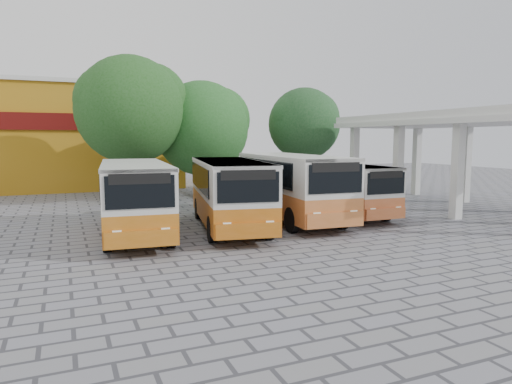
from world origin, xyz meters
name	(u,v)px	position (x,y,z in m)	size (l,w,h in m)	color
ground	(342,240)	(0.00, 0.00, 0.00)	(90.00, 90.00, 0.00)	slate
terminal_shelter	(465,122)	(10.50, 4.00, 4.91)	(6.80, 15.80, 5.40)	silver
shophouse_block	(49,136)	(-11.00, 25.99, 4.16)	(20.40, 10.40, 8.30)	#AC7310
bus_far_left	(135,193)	(-7.39, 4.14, 1.73)	(3.29, 8.49, 2.99)	#B96413
bus_centre_left	(229,189)	(-3.32, 3.96, 1.74)	(3.97, 8.71, 3.01)	#B95D10
bus_centre_right	(292,183)	(0.18, 4.73, 1.84)	(3.31, 8.99, 3.18)	#C2682E
bus_far_right	(341,186)	(3.25, 5.06, 1.54)	(2.43, 7.43, 2.66)	#CC6432
tree_left	(131,106)	(-5.97, 14.58, 5.98)	(7.02, 6.69, 9.10)	black
tree_middle	(203,125)	(-1.10, 15.64, 4.89)	(6.78, 6.46, 7.91)	black
tree_right	(305,122)	(6.61, 15.12, 5.24)	(5.57, 5.31, 7.72)	#422C17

